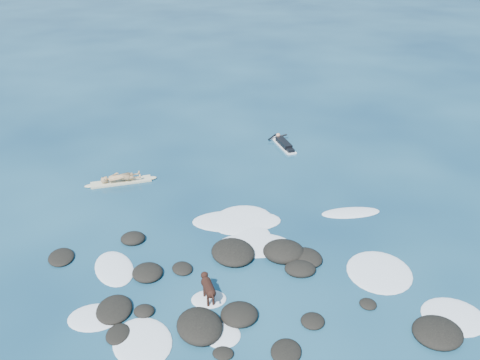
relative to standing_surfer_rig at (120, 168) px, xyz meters
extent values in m
plane|color=#0A2642|center=(4.28, -5.96, -0.70)|extent=(160.00, 160.00, 0.00)
ellipsoid|color=black|center=(9.87, -10.31, -0.60)|extent=(1.84, 1.80, 0.42)
ellipsoid|color=black|center=(8.31, -8.88, -0.66)|extent=(0.66, 0.69, 0.18)
ellipsoid|color=black|center=(3.16, -9.43, -0.58)|extent=(1.68, 1.88, 0.50)
ellipsoid|color=black|center=(5.48, -10.56, -0.65)|extent=(1.13, 1.22, 0.22)
ellipsoid|color=black|center=(4.35, -9.03, -0.60)|extent=(1.38, 1.36, 0.42)
ellipsoid|color=black|center=(0.88, -4.63, -0.61)|extent=(0.90, 0.85, 0.37)
ellipsoid|color=black|center=(0.85, -9.44, -0.66)|extent=(0.81, 0.97, 0.17)
ellipsoid|color=black|center=(3.77, -10.46, -0.66)|extent=(0.71, 0.66, 0.17)
ellipsoid|color=black|center=(1.53, -6.71, -0.62)|extent=(1.23, 1.28, 0.35)
ellipsoid|color=black|center=(6.57, -7.00, -0.61)|extent=(1.16, 1.01, 0.38)
ellipsoid|color=black|center=(4.42, -5.88, -0.58)|extent=(1.91, 2.05, 0.48)
ellipsoid|color=black|center=(6.46, -9.46, -0.64)|extent=(0.97, 0.98, 0.24)
ellipsoid|color=black|center=(-1.49, -5.51, -0.65)|extent=(1.05, 1.24, 0.22)
ellipsoid|color=black|center=(2.67, -6.56, -0.65)|extent=(0.93, 0.99, 0.22)
ellipsoid|color=black|center=(6.93, -6.38, -0.62)|extent=(1.38, 1.48, 0.34)
ellipsoid|color=black|center=(1.53, -8.57, -0.63)|extent=(0.72, 0.67, 0.28)
ellipsoid|color=black|center=(6.19, -6.04, -0.56)|extent=(1.78, 1.70, 0.58)
ellipsoid|color=black|center=(0.63, -8.41, -0.63)|extent=(1.16, 1.40, 0.31)
ellipsoid|color=white|center=(1.55, -9.78, -0.69)|extent=(2.16, 2.43, 0.12)
ellipsoid|color=white|center=(10.67, -9.63, -0.69)|extent=(2.35, 2.26, 0.12)
ellipsoid|color=white|center=(5.24, -5.35, -0.69)|extent=(2.82, 1.83, 0.12)
ellipsoid|color=white|center=(4.89, -3.87, -0.69)|extent=(2.42, 2.03, 0.12)
ellipsoid|color=white|center=(3.80, -9.74, -0.69)|extent=(1.30, 1.30, 0.12)
ellipsoid|color=white|center=(9.19, -7.31, -0.69)|extent=(2.48, 2.68, 0.12)
ellipsoid|color=white|center=(0.08, -8.64, -0.69)|extent=(1.61, 1.27, 0.12)
ellipsoid|color=white|center=(5.21, -4.99, -0.69)|extent=(1.86, 2.38, 0.12)
ellipsoid|color=white|center=(5.05, -3.50, -0.69)|extent=(2.37, 2.17, 0.12)
ellipsoid|color=white|center=(0.39, -6.27, -0.69)|extent=(1.85, 2.40, 0.12)
ellipsoid|color=white|center=(9.32, -3.48, -0.69)|extent=(2.41, 0.93, 0.12)
ellipsoid|color=white|center=(4.76, -3.67, -0.69)|extent=(3.53, 1.84, 0.12)
ellipsoid|color=white|center=(3.48, -8.14, -0.69)|extent=(1.10, 0.90, 0.12)
cube|color=beige|center=(0.00, 0.00, -0.66)|extent=(2.66, 1.02, 0.09)
ellipsoid|color=beige|center=(1.28, 0.25, -0.66)|extent=(0.57, 0.39, 0.09)
ellipsoid|color=beige|center=(-1.28, -0.25, -0.66)|extent=(0.57, 0.39, 0.09)
imported|color=tan|center=(0.00, 0.00, 0.23)|extent=(0.51, 0.68, 1.69)
cube|color=white|center=(7.77, 3.21, -0.66)|extent=(0.96, 2.21, 0.08)
ellipsoid|color=white|center=(7.53, 4.25, -0.66)|extent=(0.36, 0.52, 0.08)
cube|color=black|center=(7.77, 3.21, -0.51)|extent=(0.67, 1.37, 0.22)
sphere|color=tan|center=(7.60, 3.95, -0.39)|extent=(0.27, 0.27, 0.22)
cylinder|color=black|center=(7.30, 4.03, -0.52)|extent=(0.49, 0.39, 0.24)
cylinder|color=black|center=(7.83, 4.15, -0.52)|extent=(0.55, 0.18, 0.24)
cube|color=black|center=(7.93, 2.49, -0.55)|extent=(0.44, 0.60, 0.14)
cylinder|color=black|center=(3.48, -8.24, -0.16)|extent=(0.44, 0.70, 0.31)
sphere|color=black|center=(3.42, -7.96, -0.16)|extent=(0.39, 0.39, 0.33)
sphere|color=black|center=(3.55, -8.53, -0.16)|extent=(0.35, 0.35, 0.30)
sphere|color=black|center=(3.38, -7.78, -0.05)|extent=(0.28, 0.28, 0.23)
cone|color=black|center=(3.35, -7.64, -0.06)|extent=(0.15, 0.17, 0.12)
cone|color=black|center=(3.32, -7.80, 0.05)|extent=(0.12, 0.10, 0.11)
cone|color=black|center=(3.44, -7.78, 0.05)|extent=(0.12, 0.10, 0.11)
cylinder|color=black|center=(3.35, -8.05, -0.49)|extent=(0.09, 0.09, 0.42)
cylinder|color=black|center=(3.52, -8.01, -0.49)|extent=(0.09, 0.09, 0.42)
cylinder|color=black|center=(3.45, -8.48, -0.49)|extent=(0.09, 0.09, 0.42)
cylinder|color=black|center=(3.61, -8.44, -0.49)|extent=(0.09, 0.09, 0.42)
cylinder|color=black|center=(3.58, -8.67, -0.10)|extent=(0.12, 0.31, 0.18)
camera|label=1|loc=(3.20, -21.15, 10.20)|focal=40.00mm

